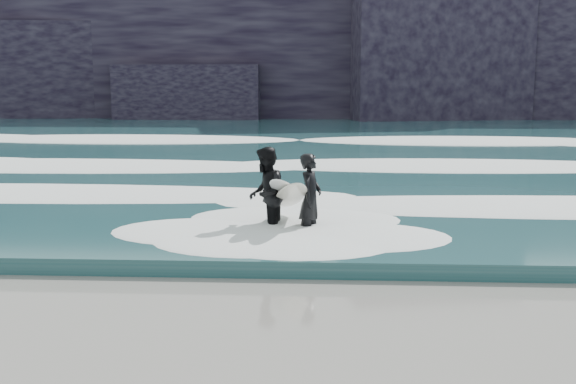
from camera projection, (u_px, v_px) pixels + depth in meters
name	position (u px, v px, depth m)	size (l,w,h in m)	color
ground	(193.00, 347.00, 8.89)	(120.00, 120.00, 0.00)	#716047
sea	(296.00, 136.00, 37.45)	(90.00, 52.00, 0.30)	#204A4D
headland	(306.00, 52.00, 53.43)	(70.00, 9.00, 10.00)	black
foam_near	(260.00, 195.00, 17.70)	(60.00, 3.20, 0.20)	white
foam_mid	(279.00, 161.00, 24.60)	(60.00, 4.00, 0.24)	white
foam_far	(292.00, 137.00, 33.46)	(60.00, 4.80, 0.30)	white
surfer_left	(306.00, 197.00, 14.37)	(1.17, 2.20, 1.78)	black
surfer_right	(267.00, 194.00, 14.50)	(1.22, 1.96, 1.90)	black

